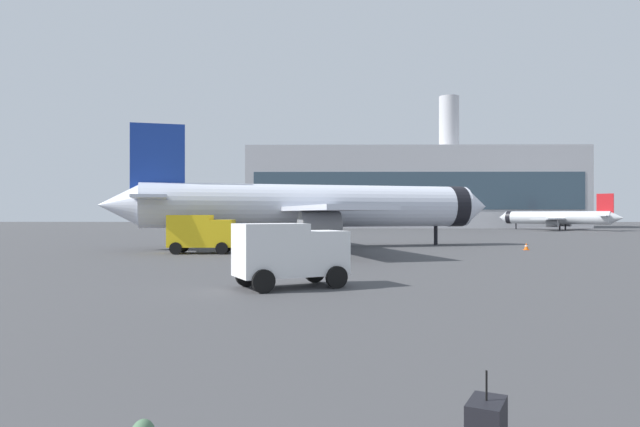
{
  "coord_description": "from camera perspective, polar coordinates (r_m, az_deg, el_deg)",
  "views": [
    {
      "loc": [
        -0.14,
        -2.22,
        2.98
      ],
      "look_at": [
        -0.48,
        28.02,
        3.0
      ],
      "focal_mm": 30.61,
      "sensor_mm": 36.0,
      "label": 1
    }
  ],
  "objects": [
    {
      "name": "terminal_building",
      "position": [
        123.68,
        9.55,
        2.64
      ],
      "size": [
        71.58,
        19.98,
        29.24
      ],
      "color": "#B2B2B7",
      "rests_on": "ground"
    },
    {
      "name": "airplane_at_gate",
      "position": [
        48.88,
        -0.86,
        0.75
      ],
      "size": [
        35.21,
        32.1,
        10.5
      ],
      "color": "silver",
      "rests_on": "ground"
    },
    {
      "name": "safety_cone_mid",
      "position": [
        57.12,
        -11.12,
        -2.65
      ],
      "size": [
        0.44,
        0.44,
        0.76
      ],
      "color": "#F2590C",
      "rests_on": "ground"
    },
    {
      "name": "service_truck",
      "position": [
        42.01,
        -12.35,
        -1.91
      ],
      "size": [
        4.87,
        2.66,
        2.9
      ],
      "color": "yellow",
      "rests_on": "ground"
    },
    {
      "name": "safety_cone_near",
      "position": [
        48.04,
        20.76,
        -3.24
      ],
      "size": [
        0.44,
        0.44,
        0.6
      ],
      "color": "#F2590C",
      "rests_on": "ground"
    },
    {
      "name": "cargo_van",
      "position": [
        22.07,
        -3.22,
        -4.01
      ],
      "size": [
        4.83,
        3.82,
        2.6
      ],
      "color": "white",
      "rests_on": "ground"
    },
    {
      "name": "airplane_taxiing",
      "position": [
        109.4,
        23.48,
        -0.41
      ],
      "size": [
        18.45,
        17.2,
        6.51
      ],
      "color": "silver",
      "rests_on": "ground"
    }
  ]
}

